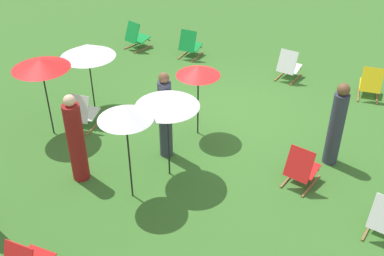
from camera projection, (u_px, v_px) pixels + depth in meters
name	position (u px, v px, depth m)	size (l,w,h in m)	color
ground_plane	(217.00, 121.00, 10.60)	(40.00, 40.00, 0.00)	#386B28
deckchair_0	(370.00, 84.00, 11.31)	(0.59, 0.83, 0.83)	olive
deckchair_3	(136.00, 37.00, 13.83)	(0.64, 0.85, 0.83)	olive
deckchair_4	(190.00, 45.00, 13.32)	(0.50, 0.77, 0.83)	olive
deckchair_5	(289.00, 66.00, 12.15)	(0.54, 0.80, 0.83)	olive
deckchair_7	(301.00, 168.00, 8.55)	(0.58, 0.82, 0.83)	olive
deckchair_9	(83.00, 113.00, 10.20)	(0.60, 0.83, 0.83)	olive
umbrella_0	(198.00, 71.00, 9.36)	(0.91, 0.91, 1.63)	black
umbrella_1	(40.00, 64.00, 9.27)	(1.17, 1.17, 1.77)	black
umbrella_2	(87.00, 50.00, 10.24)	(1.24, 1.24, 1.64)	black
umbrella_3	(125.00, 113.00, 7.50)	(0.93, 0.93, 1.91)	black
umbrella_4	(167.00, 99.00, 8.09)	(1.16, 1.16, 1.83)	black
person_0	(336.00, 126.00, 8.86)	(0.35, 0.35, 1.76)	#333847
person_1	(165.00, 117.00, 9.05)	(0.28, 0.28, 1.85)	#333847
person_3	(76.00, 141.00, 8.44)	(0.44, 0.44, 1.80)	maroon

